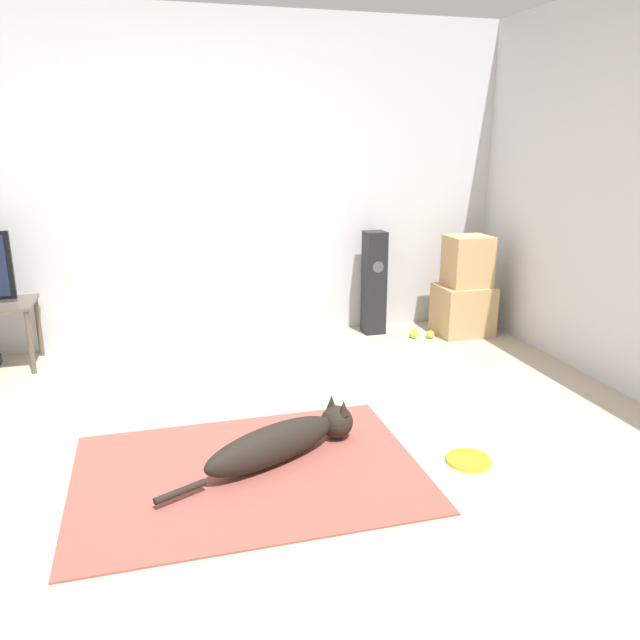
# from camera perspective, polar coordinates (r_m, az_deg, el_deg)

# --- Properties ---
(ground_plane) EXTENTS (12.00, 12.00, 0.00)m
(ground_plane) POSITION_cam_1_polar(r_m,az_deg,el_deg) (3.37, -7.84, -12.32)
(ground_plane) COLOR #B2A38E
(wall_back) EXTENTS (8.00, 0.06, 2.55)m
(wall_back) POSITION_cam_1_polar(r_m,az_deg,el_deg) (5.07, -11.72, 12.19)
(wall_back) COLOR silver
(wall_back) RESTS_ON ground_plane
(area_rug) EXTENTS (1.70, 1.22, 0.01)m
(area_rug) POSITION_cam_1_polar(r_m,az_deg,el_deg) (3.22, -6.57, -13.66)
(area_rug) COLOR #934C42
(area_rug) RESTS_ON ground_plane
(dog) EXTENTS (1.08, 0.57, 0.24)m
(dog) POSITION_cam_1_polar(r_m,az_deg,el_deg) (3.27, -3.32, -10.95)
(dog) COLOR black
(dog) RESTS_ON area_rug
(frisbee) EXTENTS (0.23, 0.23, 0.03)m
(frisbee) POSITION_cam_1_polar(r_m,az_deg,el_deg) (3.38, 13.43, -12.34)
(frisbee) COLOR yellow
(frisbee) RESTS_ON ground_plane
(cardboard_box_lower) EXTENTS (0.44, 0.39, 0.42)m
(cardboard_box_lower) POSITION_cam_1_polar(r_m,az_deg,el_deg) (5.42, 12.93, 0.92)
(cardboard_box_lower) COLOR tan
(cardboard_box_lower) RESTS_ON ground_plane
(cardboard_box_upper) EXTENTS (0.35, 0.30, 0.42)m
(cardboard_box_upper) POSITION_cam_1_polar(r_m,az_deg,el_deg) (5.33, 13.35, 5.27)
(cardboard_box_upper) COLOR tan
(cardboard_box_upper) RESTS_ON cardboard_box_lower
(floor_speaker) EXTENTS (0.17, 0.18, 0.87)m
(floor_speaker) POSITION_cam_1_polar(r_m,az_deg,el_deg) (5.28, 4.96, 3.40)
(floor_speaker) COLOR black
(floor_speaker) RESTS_ON ground_plane
(tennis_ball_by_boxes) EXTENTS (0.07, 0.07, 0.07)m
(tennis_ball_by_boxes) POSITION_cam_1_polar(r_m,az_deg,el_deg) (5.34, 8.59, -1.06)
(tennis_ball_by_boxes) COLOR #C6E033
(tennis_ball_by_boxes) RESTS_ON ground_plane
(tennis_ball_near_speaker) EXTENTS (0.07, 0.07, 0.07)m
(tennis_ball_near_speaker) POSITION_cam_1_polar(r_m,az_deg,el_deg) (5.27, 8.55, -1.30)
(tennis_ball_near_speaker) COLOR #C6E033
(tennis_ball_near_speaker) RESTS_ON ground_plane
(tennis_ball_loose_on_carpet) EXTENTS (0.07, 0.07, 0.07)m
(tennis_ball_loose_on_carpet) POSITION_cam_1_polar(r_m,az_deg,el_deg) (5.28, 10.06, -1.31)
(tennis_ball_loose_on_carpet) COLOR #C6E033
(tennis_ball_loose_on_carpet) RESTS_ON ground_plane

